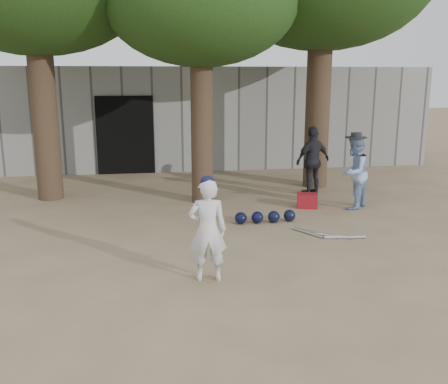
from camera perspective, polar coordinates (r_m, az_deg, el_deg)
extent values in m
plane|color=#937C5E|center=(7.12, -3.63, -9.46)|extent=(70.00, 70.00, 0.00)
imported|color=silver|center=(6.72, -1.88, -4.40)|extent=(0.54, 0.38, 1.42)
imported|color=#83A0CA|center=(10.75, 14.63, 2.15)|extent=(0.93, 0.94, 1.53)
imported|color=black|center=(11.82, 10.11, 3.53)|extent=(1.02, 0.72, 1.61)
cube|color=maroon|center=(10.74, 9.48, -0.98)|extent=(0.49, 0.42, 0.30)
cube|color=gray|center=(14.61, -6.50, 8.19)|extent=(16.00, 0.35, 3.00)
cube|color=black|center=(14.46, -11.21, 6.38)|extent=(1.60, 0.08, 2.20)
cube|color=slate|center=(17.11, -6.83, 8.89)|extent=(16.00, 5.00, 3.00)
sphere|color=black|center=(9.43, 1.94, -3.00)|extent=(0.23, 0.23, 0.23)
sphere|color=black|center=(9.49, 3.83, -2.91)|extent=(0.23, 0.23, 0.23)
sphere|color=black|center=(9.56, 5.71, -2.83)|extent=(0.23, 0.23, 0.23)
sphere|color=black|center=(9.68, 7.50, -2.68)|extent=(0.23, 0.23, 0.23)
cylinder|color=#BBB9C0|center=(8.99, 9.56, -4.57)|extent=(0.41, 0.65, 0.06)
cylinder|color=#BBB9C0|center=(8.94, 10.90, -4.73)|extent=(0.55, 0.55, 0.06)
cylinder|color=#BBB9C0|center=(8.89, 12.25, -4.88)|extent=(0.65, 0.40, 0.06)
cylinder|color=#BBB9C0|center=(8.85, 13.62, -5.04)|extent=(0.72, 0.13, 0.06)
cylinder|color=brown|center=(11.77, -20.14, 12.43)|extent=(0.56, 0.56, 5.50)
cylinder|color=brown|center=(10.82, -2.58, 11.88)|extent=(0.48, 0.48, 5.00)
ellipsoid|color=#284C19|center=(10.91, -2.68, 20.84)|extent=(4.00, 4.00, 2.60)
cylinder|color=brown|center=(12.65, 10.83, 13.65)|extent=(0.60, 0.60, 5.80)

